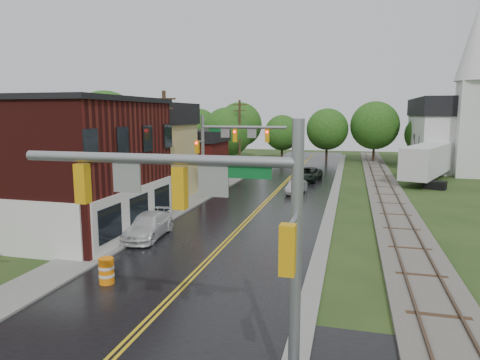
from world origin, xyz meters
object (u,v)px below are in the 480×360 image
at_px(traffic_signal_near, 209,211).
at_px(pickup_white, 148,226).
at_px(utility_pole_b, 165,149).
at_px(sedan_silver, 296,187).
at_px(brick_building, 36,164).
at_px(church, 458,125).
at_px(tree_left_a, 19,141).
at_px(tree_left_c, 174,137).
at_px(tree_left_e, 228,133).
at_px(suv_dark, 307,175).
at_px(semi_trailer, 428,160).
at_px(traffic_signal_far, 227,142).
at_px(tree_left_b, 107,129).
at_px(utility_pole_c, 240,135).
at_px(construction_barrel, 106,271).

distance_m(traffic_signal_near, pickup_white, 15.89).
distance_m(utility_pole_b, sedan_silver, 13.34).
height_order(brick_building, church, church).
bearing_deg(brick_building, tree_left_a, 136.87).
bearing_deg(tree_left_a, traffic_signal_near, -40.47).
height_order(tree_left_c, tree_left_e, tree_left_e).
height_order(suv_dark, semi_trailer, semi_trailer).
height_order(traffic_signal_far, sedan_silver, traffic_signal_far).
bearing_deg(semi_trailer, traffic_signal_far, -140.78).
bearing_deg(suv_dark, traffic_signal_far, -107.70).
xyz_separation_m(tree_left_b, tree_left_e, (9.00, 14.00, -0.90)).
bearing_deg(suv_dark, utility_pole_c, 158.06).
distance_m(church, tree_left_a, 51.01).
bearing_deg(tree_left_e, sedan_silver, -53.70).
relative_size(church, sedan_silver, 5.38).
xyz_separation_m(tree_left_b, sedan_silver, (19.82, -0.73, -5.10)).
relative_size(brick_building, tree_left_a, 1.65).
height_order(tree_left_e, semi_trailer, tree_left_e).
relative_size(utility_pole_b, sedan_silver, 2.42).
bearing_deg(church, suv_dark, -140.18).
relative_size(utility_pole_b, utility_pole_c, 1.00).
xyz_separation_m(church, tree_left_c, (-33.85, -13.84, -1.32)).
bearing_deg(tree_left_c, tree_left_e, 50.19).
bearing_deg(tree_left_c, tree_left_a, -108.43).
height_order(traffic_signal_near, pickup_white, traffic_signal_near).
xyz_separation_m(church, pickup_white, (-24.80, -38.86, -5.13)).
distance_m(traffic_signal_far, tree_left_e, 19.65).
distance_m(tree_left_a, sedan_silver, 24.13).
bearing_deg(pickup_white, utility_pole_b, 101.52).
bearing_deg(pickup_white, tree_left_c, 105.72).
xyz_separation_m(tree_left_c, suv_dark, (16.03, -1.02, -3.77)).
distance_m(sedan_silver, pickup_white, 17.64).
relative_size(traffic_signal_near, semi_trailer, 0.57).
distance_m(utility_pole_b, tree_left_a, 13.05).
distance_m(brick_building, tree_left_c, 24.94).
bearing_deg(construction_barrel, utility_pole_c, 95.56).
height_order(sedan_silver, semi_trailer, semi_trailer).
distance_m(traffic_signal_near, traffic_signal_far, 25.94).
height_order(church, semi_trailer, church).
xyz_separation_m(tree_left_a, semi_trailer, (34.62, 19.99, -2.75)).
height_order(church, tree_left_a, church).
relative_size(tree_left_e, pickup_white, 1.68).
relative_size(traffic_signal_near, pickup_white, 1.51).
distance_m(church, utility_pole_b, 41.55).
distance_m(tree_left_c, sedan_silver, 18.49).
bearing_deg(tree_left_c, pickup_white, -70.12).
xyz_separation_m(tree_left_e, pickup_white, (4.05, -31.02, -4.11)).
bearing_deg(utility_pole_b, semi_trailer, 42.67).
height_order(tree_left_e, pickup_white, tree_left_e).
distance_m(tree_left_b, tree_left_c, 9.03).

